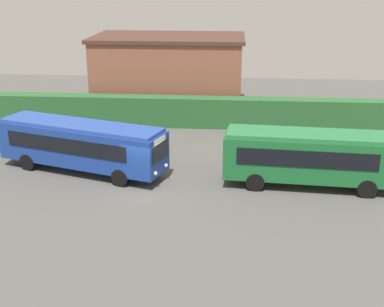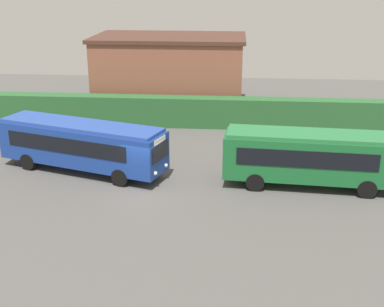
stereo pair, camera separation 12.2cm
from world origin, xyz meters
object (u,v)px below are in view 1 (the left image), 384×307
bus_blue (82,144)px  bus_green (311,156)px  person_left (270,156)px  person_center (304,153)px  traffic_cone (336,140)px

bus_blue → bus_green: bus_green is taller
person_left → person_center: size_ratio=0.96×
bus_green → person_center: bus_green is taller
bus_green → person_left: (-2.04, 2.01, -0.83)m
traffic_cone → bus_blue: bearing=-158.0°
person_left → traffic_cone: (4.87, 5.61, -0.66)m
bus_blue → traffic_cone: (15.95, 6.45, -1.43)m
traffic_cone → person_left: bearing=-131.0°
bus_green → person_center: 2.73m
bus_blue → person_center: (13.12, 1.45, -0.72)m
bus_blue → traffic_cone: bus_blue is taller
bus_blue → person_left: size_ratio=5.78×
bus_blue → person_left: bearing=22.5°
bus_green → person_center: (-0.00, 2.62, -0.77)m
person_center → person_left: bearing=-15.6°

